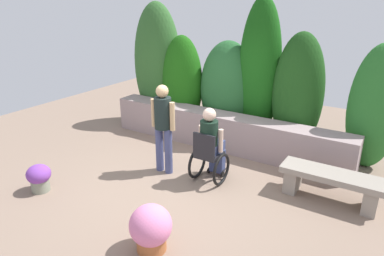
{
  "coord_description": "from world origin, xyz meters",
  "views": [
    {
      "loc": [
        3.09,
        -4.38,
        3.01
      ],
      "look_at": [
        0.03,
        0.48,
        0.85
      ],
      "focal_mm": 32.71,
      "sensor_mm": 36.0,
      "label": 1
    }
  ],
  "objects_px": {
    "stone_bench": "(331,182)",
    "person_in_wheelchair": "(210,147)",
    "flower_pot_terracotta_by_wall": "(39,177)",
    "flower_pot_purple_near": "(151,228)",
    "person_standing_companion": "(163,123)"
  },
  "relations": [
    {
      "from": "stone_bench",
      "to": "flower_pot_terracotta_by_wall",
      "type": "height_order",
      "value": "stone_bench"
    },
    {
      "from": "stone_bench",
      "to": "person_in_wheelchair",
      "type": "xyz_separation_m",
      "value": [
        -1.9,
        -0.44,
        0.3
      ]
    },
    {
      "from": "person_standing_companion",
      "to": "flower_pot_purple_near",
      "type": "distance_m",
      "value": 2.22
    },
    {
      "from": "person_standing_companion",
      "to": "stone_bench",
      "type": "bearing_deg",
      "value": 19.44
    },
    {
      "from": "stone_bench",
      "to": "flower_pot_purple_near",
      "type": "xyz_separation_m",
      "value": [
        -1.64,
        -2.4,
        -0.01
      ]
    },
    {
      "from": "person_in_wheelchair",
      "to": "flower_pot_terracotta_by_wall",
      "type": "xyz_separation_m",
      "value": [
        -2.18,
        -1.81,
        -0.37
      ]
    },
    {
      "from": "stone_bench",
      "to": "person_in_wheelchair",
      "type": "relative_size",
      "value": 1.15
    },
    {
      "from": "person_standing_companion",
      "to": "flower_pot_terracotta_by_wall",
      "type": "distance_m",
      "value": 2.22
    },
    {
      "from": "stone_bench",
      "to": "flower_pot_purple_near",
      "type": "distance_m",
      "value": 2.91
    },
    {
      "from": "person_standing_companion",
      "to": "flower_pot_purple_near",
      "type": "bearing_deg",
      "value": -50.69
    },
    {
      "from": "stone_bench",
      "to": "flower_pot_purple_near",
      "type": "height_order",
      "value": "flower_pot_purple_near"
    },
    {
      "from": "flower_pot_terracotta_by_wall",
      "to": "stone_bench",
      "type": "bearing_deg",
      "value": 28.84
    },
    {
      "from": "stone_bench",
      "to": "person_standing_companion",
      "type": "bearing_deg",
      "value": -165.95
    },
    {
      "from": "person_in_wheelchair",
      "to": "flower_pot_terracotta_by_wall",
      "type": "relative_size",
      "value": 2.87
    },
    {
      "from": "stone_bench",
      "to": "person_standing_companion",
      "type": "height_order",
      "value": "person_standing_companion"
    }
  ]
}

